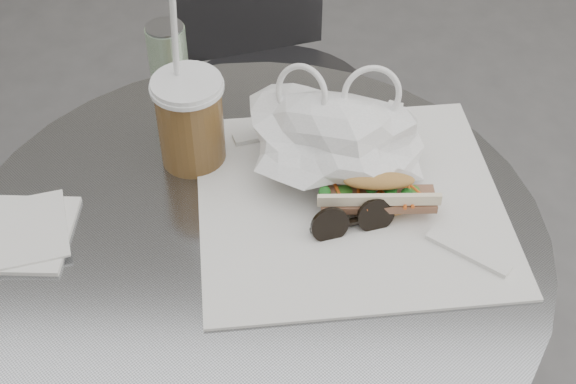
{
  "coord_description": "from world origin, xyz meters",
  "views": [
    {
      "loc": [
        0.07,
        -0.5,
        1.49
      ],
      "look_at": [
        0.04,
        0.23,
        0.79
      ],
      "focal_mm": 50.0,
      "sensor_mm": 36.0,
      "label": 1
    }
  ],
  "objects_px": {
    "sunglasses": "(352,221)",
    "iced_coffee": "(190,119)",
    "chair_far": "(271,141)",
    "banh_mi": "(378,196)",
    "cafe_table": "(259,356)",
    "drink_can": "(168,59)"
  },
  "relations": [
    {
      "from": "drink_can",
      "to": "cafe_table",
      "type": "bearing_deg",
      "value": -64.27
    },
    {
      "from": "cafe_table",
      "to": "sunglasses",
      "type": "bearing_deg",
      "value": 3.13
    },
    {
      "from": "cafe_table",
      "to": "iced_coffee",
      "type": "bearing_deg",
      "value": 122.81
    },
    {
      "from": "iced_coffee",
      "to": "sunglasses",
      "type": "bearing_deg",
      "value": -31.95
    },
    {
      "from": "sunglasses",
      "to": "chair_far",
      "type": "bearing_deg",
      "value": 84.03
    },
    {
      "from": "iced_coffee",
      "to": "drink_can",
      "type": "bearing_deg",
      "value": 108.54
    },
    {
      "from": "chair_far",
      "to": "iced_coffee",
      "type": "relative_size",
      "value": 2.67
    },
    {
      "from": "iced_coffee",
      "to": "sunglasses",
      "type": "distance_m",
      "value": 0.26
    },
    {
      "from": "banh_mi",
      "to": "sunglasses",
      "type": "distance_m",
      "value": 0.05
    },
    {
      "from": "chair_far",
      "to": "sunglasses",
      "type": "relative_size",
      "value": 6.9
    },
    {
      "from": "sunglasses",
      "to": "iced_coffee",
      "type": "bearing_deg",
      "value": 129.84
    },
    {
      "from": "chair_far",
      "to": "drink_can",
      "type": "distance_m",
      "value": 0.59
    },
    {
      "from": "chair_far",
      "to": "iced_coffee",
      "type": "distance_m",
      "value": 0.69
    },
    {
      "from": "cafe_table",
      "to": "sunglasses",
      "type": "xyz_separation_m",
      "value": [
        0.13,
        0.01,
        0.29
      ]
    },
    {
      "from": "chair_far",
      "to": "iced_coffee",
      "type": "bearing_deg",
      "value": 62.26
    },
    {
      "from": "sunglasses",
      "to": "drink_can",
      "type": "xyz_separation_m",
      "value": [
        -0.27,
        0.29,
        0.04
      ]
    },
    {
      "from": "banh_mi",
      "to": "drink_can",
      "type": "bearing_deg",
      "value": 136.66
    },
    {
      "from": "drink_can",
      "to": "banh_mi",
      "type": "bearing_deg",
      "value": -40.6
    },
    {
      "from": "cafe_table",
      "to": "drink_can",
      "type": "bearing_deg",
      "value": 115.73
    },
    {
      "from": "iced_coffee",
      "to": "banh_mi",
      "type": "bearing_deg",
      "value": -22.14
    },
    {
      "from": "chair_far",
      "to": "banh_mi",
      "type": "xyz_separation_m",
      "value": [
        0.17,
        -0.61,
        0.43
      ]
    },
    {
      "from": "cafe_table",
      "to": "drink_can",
      "type": "distance_m",
      "value": 0.47
    }
  ]
}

